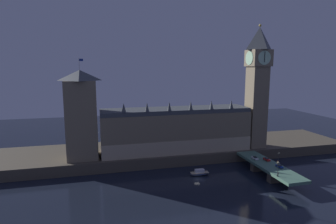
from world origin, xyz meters
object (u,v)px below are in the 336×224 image
at_px(pedestrian_near_rail, 278,174).
at_px(pedestrian_mid_walk, 278,162).
at_px(clock_tower, 257,84).
at_px(car_southbound_trail, 267,159).
at_px(street_lamp_near, 278,167).
at_px(car_northbound_lead, 255,158).
at_px(boat_upstream, 200,173).
at_px(car_southbound_lead, 279,166).
at_px(victoria_tower, 82,115).
at_px(street_lamp_mid, 279,156).

xyz_separation_m(pedestrian_near_rail, pedestrian_mid_walk, (10.12, 14.65, -0.00)).
xyz_separation_m(clock_tower, pedestrian_near_rail, (-15.71, -46.24, -37.83)).
distance_m(clock_tower, car_southbound_trail, 46.80).
relative_size(car_southbound_trail, street_lamp_near, 0.61).
bearing_deg(pedestrian_mid_walk, street_lamp_near, -125.52).
relative_size(car_northbound_lead, car_southbound_trail, 1.08).
bearing_deg(boat_upstream, car_southbound_lead, -21.02).
height_order(victoria_tower, car_southbound_trail, victoria_tower).
height_order(pedestrian_mid_walk, boat_upstream, pedestrian_mid_walk).
height_order(clock_tower, car_northbound_lead, clock_tower).
xyz_separation_m(car_southbound_lead, street_lamp_mid, (2.93, 4.95, 3.17)).
height_order(car_northbound_lead, street_lamp_near, street_lamp_near).
bearing_deg(victoria_tower, pedestrian_near_rail, -29.57).
bearing_deg(street_lamp_mid, pedestrian_near_rail, -125.71).
bearing_deg(pedestrian_mid_walk, street_lamp_mid, -1.96).
xyz_separation_m(pedestrian_mid_walk, boat_upstream, (-38.85, 8.99, -5.79)).
bearing_deg(pedestrian_mid_walk, boat_upstream, 166.97).
bearing_deg(street_lamp_mid, street_lamp_near, -126.56).
height_order(clock_tower, boat_upstream, clock_tower).
xyz_separation_m(victoria_tower, street_lamp_near, (86.05, -49.13, -19.48)).
relative_size(victoria_tower, street_lamp_near, 7.77).
height_order(clock_tower, victoria_tower, clock_tower).
bearing_deg(pedestrian_mid_walk, pedestrian_near_rail, -124.63).
relative_size(car_southbound_trail, street_lamp_mid, 0.69).
distance_m(street_lamp_mid, boat_upstream, 41.18).
bearing_deg(pedestrian_near_rail, street_lamp_mid, 54.29).
height_order(clock_tower, pedestrian_near_rail, clock_tower).
height_order(car_northbound_lead, pedestrian_near_rail, pedestrian_near_rail).
relative_size(car_southbound_lead, pedestrian_mid_walk, 2.14).
bearing_deg(car_southbound_lead, street_lamp_mid, 59.41).
distance_m(car_northbound_lead, boat_upstream, 31.74).
relative_size(car_southbound_trail, pedestrian_mid_walk, 2.24).
height_order(clock_tower, car_southbound_lead, clock_tower).
relative_size(car_northbound_lead, pedestrian_near_rail, 2.40).
distance_m(car_southbound_lead, street_lamp_mid, 6.57).
height_order(car_southbound_trail, pedestrian_mid_walk, pedestrian_mid_walk).
bearing_deg(boat_upstream, car_southbound_trail, -5.10).
bearing_deg(car_northbound_lead, car_southbound_trail, -31.78).
bearing_deg(pedestrian_mid_walk, victoria_tower, 160.39).
xyz_separation_m(pedestrian_mid_walk, street_lamp_mid, (0.40, -0.01, 2.80)).
bearing_deg(car_southbound_lead, street_lamp_near, -129.28).
relative_size(clock_tower, pedestrian_mid_walk, 39.63).
relative_size(clock_tower, car_southbound_trail, 17.70).
bearing_deg(street_lamp_mid, victoria_tower, 160.46).
relative_size(car_southbound_lead, boat_upstream, 0.37).
distance_m(pedestrian_mid_walk, street_lamp_near, 18.40).
bearing_deg(victoria_tower, street_lamp_near, -29.73).
distance_m(clock_tower, street_lamp_mid, 47.47).
height_order(clock_tower, street_lamp_mid, clock_tower).
distance_m(car_southbound_lead, street_lamp_near, 13.14).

